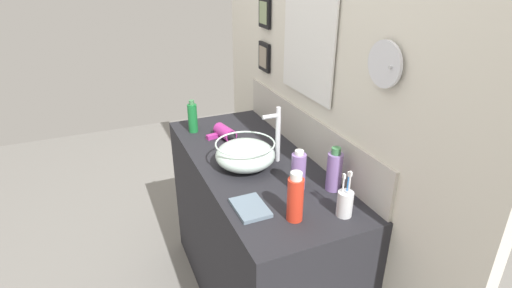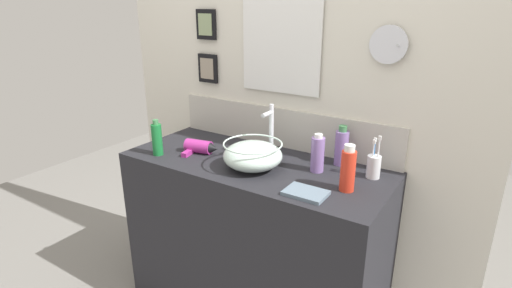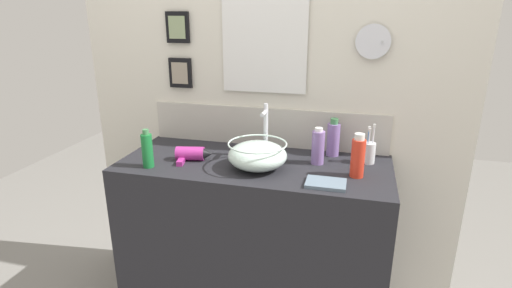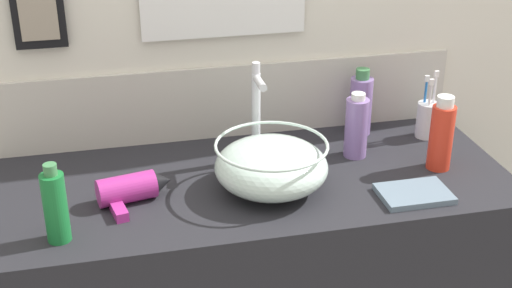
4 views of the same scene
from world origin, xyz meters
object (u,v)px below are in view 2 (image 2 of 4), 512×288
object	(u,v)px
soap_dispenser	(318,154)
hand_towel	(306,193)
faucet	(271,129)
spray_bottle	(157,139)
toothbrush_cup	(374,166)
shampoo_bottle	(342,147)
lotion_bottle	(348,169)
hair_drier	(200,147)
glass_bowl_sink	(253,155)

from	to	relation	value
soap_dispenser	hand_towel	size ratio (longest dim) A/B	1.06
faucet	spray_bottle	xyz separation A→B (m)	(-0.52, -0.28, -0.07)
toothbrush_cup	soap_dispenser	bearing A→B (deg)	-163.79
spray_bottle	shampoo_bottle	xyz separation A→B (m)	(0.86, 0.39, 0.00)
lotion_bottle	hand_towel	xyz separation A→B (m)	(-0.13, -0.13, -0.09)
spray_bottle	lotion_bottle	distance (m)	1.00
lotion_bottle	soap_dispenser	xyz separation A→B (m)	(-0.19, 0.12, -0.01)
soap_dispenser	hair_drier	bearing A→B (deg)	-169.46
hair_drier	hand_towel	world-z (taller)	hair_drier
toothbrush_cup	hair_drier	bearing A→B (deg)	-167.82
soap_dispenser	shampoo_bottle	bearing A→B (deg)	65.33
glass_bowl_sink	lotion_bottle	xyz separation A→B (m)	(0.47, 0.02, 0.03)
glass_bowl_sink	faucet	distance (m)	0.19
spray_bottle	hand_towel	bearing A→B (deg)	0.10
toothbrush_cup	soap_dispenser	size ratio (longest dim) A/B	1.09
spray_bottle	soap_dispenser	xyz separation A→B (m)	(0.79, 0.25, 0.00)
faucet	toothbrush_cup	xyz separation A→B (m)	(0.52, 0.04, -0.10)
glass_bowl_sink	spray_bottle	xyz separation A→B (m)	(-0.52, -0.12, 0.02)
toothbrush_cup	soap_dispenser	world-z (taller)	toothbrush_cup
shampoo_bottle	soap_dispenser	distance (m)	0.15
hair_drier	shampoo_bottle	world-z (taller)	shampoo_bottle
spray_bottle	lotion_bottle	world-z (taller)	lotion_bottle
faucet	shampoo_bottle	bearing A→B (deg)	18.29
shampoo_bottle	lotion_bottle	distance (m)	0.29
lotion_bottle	faucet	bearing A→B (deg)	162.52
glass_bowl_sink	hand_towel	world-z (taller)	glass_bowl_sink
shampoo_bottle	toothbrush_cup	bearing A→B (deg)	-20.37
faucet	spray_bottle	world-z (taller)	faucet
glass_bowl_sink	soap_dispenser	size ratio (longest dim) A/B	1.54
toothbrush_cup	shampoo_bottle	distance (m)	0.20
glass_bowl_sink	hair_drier	size ratio (longest dim) A/B	1.48
toothbrush_cup	lotion_bottle	size ratio (longest dim) A/B	0.98
faucet	soap_dispenser	xyz separation A→B (m)	(0.27, -0.03, -0.07)
lotion_bottle	hand_towel	world-z (taller)	lotion_bottle
shampoo_bottle	hand_towel	bearing A→B (deg)	-89.78
spray_bottle	lotion_bottle	xyz separation A→B (m)	(0.99, 0.13, 0.01)
toothbrush_cup	spray_bottle	bearing A→B (deg)	-162.65
faucet	glass_bowl_sink	bearing A→B (deg)	-90.00
lotion_bottle	glass_bowl_sink	bearing A→B (deg)	-177.90
hand_towel	faucet	bearing A→B (deg)	140.56
spray_bottle	soap_dispenser	bearing A→B (deg)	17.70
lotion_bottle	hand_towel	bearing A→B (deg)	-133.92
faucet	soap_dispenser	distance (m)	0.28
glass_bowl_sink	spray_bottle	size ratio (longest dim) A/B	1.50
lotion_bottle	soap_dispenser	size ratio (longest dim) A/B	1.11
shampoo_bottle	spray_bottle	bearing A→B (deg)	-155.40
hair_drier	spray_bottle	distance (m)	0.23
hair_drier	soap_dispenser	distance (m)	0.63
glass_bowl_sink	lotion_bottle	world-z (taller)	lotion_bottle
lotion_bottle	shampoo_bottle	bearing A→B (deg)	116.46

